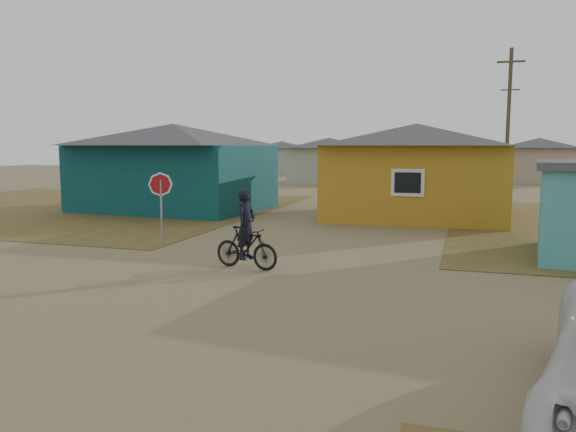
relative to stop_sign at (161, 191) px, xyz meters
name	(u,v)px	position (x,y,z in m)	size (l,w,h in m)	color
ground	(220,298)	(4.15, -4.87, -1.64)	(120.00, 120.00, 0.00)	olive
grass_nw	(71,207)	(-9.85, 8.13, -1.64)	(20.00, 18.00, 0.00)	brown
house_teal	(174,166)	(-4.35, 8.63, 0.41)	(8.93, 7.08, 4.00)	#0B3A3D
house_yellow	(415,170)	(6.65, 9.13, 0.36)	(7.72, 6.76, 3.90)	#BA821C
house_pale_west	(329,160)	(-1.85, 29.13, 0.21)	(7.04, 6.15, 3.60)	#9BA48D
house_beige_east	(538,159)	(14.15, 35.13, 0.21)	(6.95, 6.05, 3.60)	tan
house_pale_north	(282,157)	(-9.85, 41.13, 0.11)	(6.28, 5.81, 3.40)	#9BA48D
utility_pole_near	(508,123)	(10.65, 17.13, 2.49)	(1.40, 0.20, 8.00)	brown
utility_pole_far	(508,131)	(11.65, 33.13, 2.49)	(1.40, 0.20, 8.00)	brown
stop_sign	(161,191)	(0.00, 0.00, 0.00)	(0.70, 0.27, 2.21)	gray
cyclist	(246,240)	(3.63, -2.21, -0.93)	(1.79, 0.79, 1.96)	black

